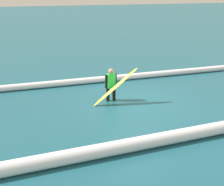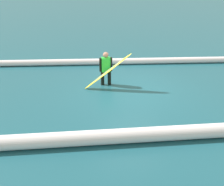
# 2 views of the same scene
# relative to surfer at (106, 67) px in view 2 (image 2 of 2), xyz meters

# --- Properties ---
(ground_plane) EXTENTS (124.29, 124.29, 0.00)m
(ground_plane) POSITION_rel_surfer_xyz_m (-0.96, 0.58, -0.76)
(ground_plane) COLOR #1C5665
(surfer) EXTENTS (0.52, 0.25, 1.37)m
(surfer) POSITION_rel_surfer_xyz_m (0.00, 0.00, 0.00)
(surfer) COLOR black
(surfer) RESTS_ON ground_plane
(surfboard) EXTENTS (1.84, 0.30, 1.47)m
(surfboard) POSITION_rel_surfer_xyz_m (-0.07, 0.43, -0.03)
(surfboard) COLOR yellow
(surfboard) RESTS_ON ground_plane
(wave_crest_foreground) EXTENTS (20.25, 0.88, 0.30)m
(wave_crest_foreground) POSITION_rel_surfer_xyz_m (-0.32, -2.55, -0.60)
(wave_crest_foreground) COLOR white
(wave_crest_foreground) RESTS_ON ground_plane
(wave_crest_midground) EXTENTS (15.55, 1.61, 0.41)m
(wave_crest_midground) POSITION_rel_surfer_xyz_m (0.43, 4.11, -0.55)
(wave_crest_midground) COLOR white
(wave_crest_midground) RESTS_ON ground_plane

